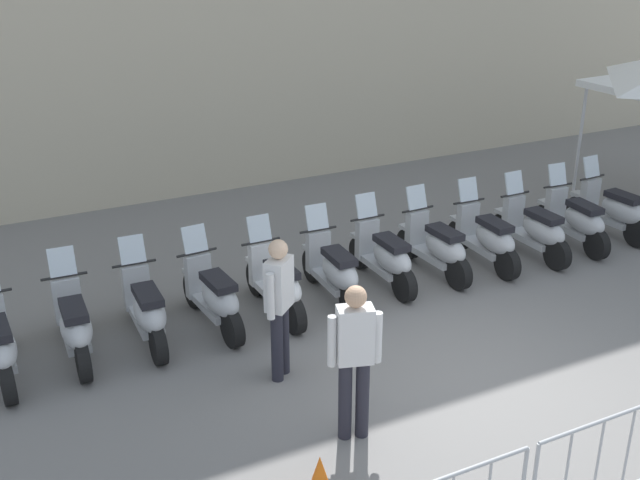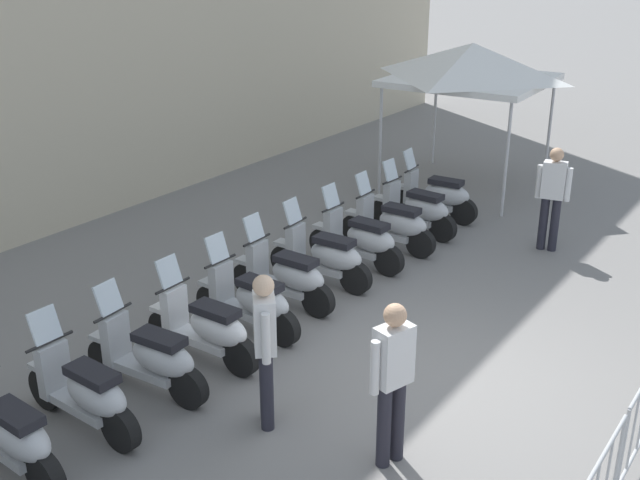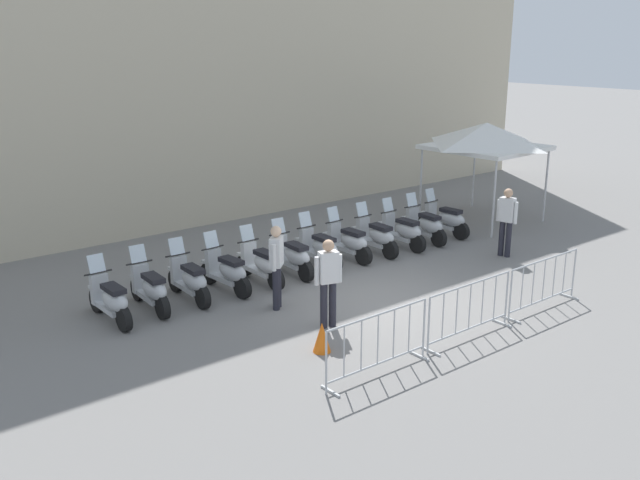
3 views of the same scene
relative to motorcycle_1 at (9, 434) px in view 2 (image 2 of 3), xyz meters
The scene contains 16 objects.
ground_plane 4.70m from the motorcycle_1, 35.52° to the right, with size 120.00×120.00×0.00m, color slate.
motorcycle_1 is the anchor object (origin of this frame).
motorcycle_2 0.87m from the motorcycle_1, ahead, with size 0.56×1.73×1.24m.
motorcycle_3 1.76m from the motorcycle_1, ahead, with size 0.56×1.72×1.24m.
motorcycle_4 2.63m from the motorcycle_1, ahead, with size 0.56×1.72×1.24m.
motorcycle_5 3.50m from the motorcycle_1, ahead, with size 0.56×1.73×1.24m.
motorcycle_6 4.37m from the motorcycle_1, ahead, with size 0.56×1.72×1.24m.
motorcycle_7 5.25m from the motorcycle_1, ahead, with size 0.56×1.72×1.24m.
motorcycle_8 6.12m from the motorcycle_1, ahead, with size 0.56×1.73×1.24m.
motorcycle_9 6.99m from the motorcycle_1, ahead, with size 0.56×1.72×1.24m.
motorcycle_10 7.86m from the motorcycle_1, ahead, with size 0.59×1.72×1.24m.
motorcycle_11 8.74m from the motorcycle_1, ahead, with size 0.56×1.72×1.24m.
officer_near_row_end 2.58m from the motorcycle_1, 38.60° to the right, with size 0.45×0.40×1.73m.
officer_mid_plaza 8.79m from the motorcycle_1, 17.33° to the right, with size 0.27×0.54×1.73m.
officer_by_barriers 3.68m from the motorcycle_1, 54.64° to the right, with size 0.52×0.33×1.73m.
canopy_tent 11.02m from the motorcycle_1, ahead, with size 2.86×2.86×2.91m.
Camera 2 is at (-7.34, -3.01, 4.85)m, focal length 43.03 mm.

